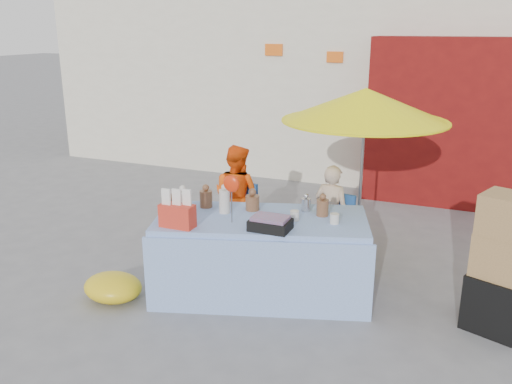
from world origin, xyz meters
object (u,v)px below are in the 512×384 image
at_px(vendor_orange, 237,196).
at_px(umbrella, 365,106).
at_px(market_table, 260,255).
at_px(chair_left, 233,230).
at_px(chair_right, 327,244).
at_px(box_stack, 507,270).
at_px(vendor_beige, 331,214).

xyz_separation_m(vendor_orange, umbrella, (1.55, 0.15, 1.22)).
bearing_deg(market_table, umbrella, 41.33).
relative_size(chair_left, vendor_orange, 0.64).
distance_m(market_table, chair_left, 1.27).
xyz_separation_m(chair_right, vendor_orange, (-1.25, 0.13, 0.41)).
bearing_deg(box_stack, chair_right, 156.94).
distance_m(vendor_orange, vendor_beige, 1.25).
distance_m(chair_right, vendor_beige, 0.37).
height_order(market_table, vendor_orange, market_table).
bearing_deg(box_stack, market_table, -175.88).
height_order(vendor_beige, umbrella, umbrella).
height_order(chair_right, umbrella, umbrella).
relative_size(market_table, chair_left, 2.87).
relative_size(chair_right, vendor_beige, 0.71).
relative_size(chair_left, umbrella, 0.41).
distance_m(chair_right, vendor_orange, 1.33).
bearing_deg(chair_right, vendor_beige, 102.26).
xyz_separation_m(chair_right, umbrella, (0.30, 0.28, 1.64)).
height_order(vendor_orange, umbrella, umbrella).
bearing_deg(vendor_orange, market_table, 136.10).
bearing_deg(vendor_beige, market_table, 78.32).
distance_m(chair_left, umbrella, 2.27).
bearing_deg(vendor_orange, box_stack, 174.32).
relative_size(chair_left, vendor_beige, 0.71).
bearing_deg(vendor_beige, box_stack, 164.62).
height_order(umbrella, box_stack, umbrella).
bearing_deg(vendor_beige, vendor_orange, 10.98).
xyz_separation_m(vendor_orange, vendor_beige, (1.25, 0.00, -0.07)).
distance_m(vendor_orange, umbrella, 1.98).
bearing_deg(chair_left, market_table, -40.48).
bearing_deg(market_table, box_stack, -13.38).
height_order(market_table, umbrella, umbrella).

